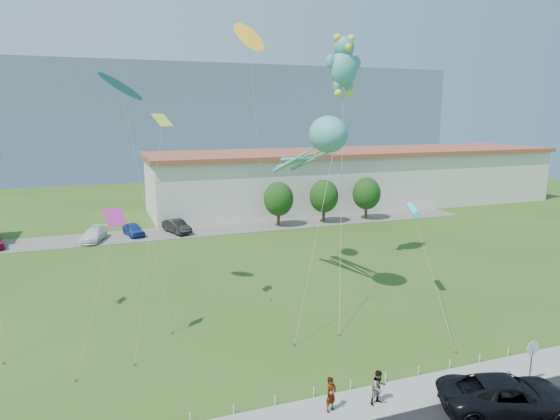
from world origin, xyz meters
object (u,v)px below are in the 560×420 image
Objects in this scene: stop_sign at (532,352)px; pedestrian_left at (331,394)px; warehouse at (356,177)px; parked_car_blue at (134,229)px; parked_car_black at (177,226)px; octopus_kite at (318,146)px; suv at (509,396)px; teddy_bear_kite at (344,64)px; pedestrian_right at (379,387)px; parked_car_white at (94,235)px.

pedestrian_left is (-10.30, 1.44, -0.94)m from stop_sign.
warehouse is 24.40× the size of stop_sign.
stop_sign is 42.67m from parked_car_blue.
parked_car_black is 0.34× the size of octopus_kite.
parked_car_blue is at bearing 75.96° from pedestrian_left.
octopus_kite is (-2.06, 16.62, 10.31)m from suv.
octopus_kite is at bearing -130.49° from teddy_bear_kite.
stop_sign is 0.55× the size of parked_car_black.
octopus_kite reaches higher than stop_sign.
parked_car_black is (4.74, -0.40, 0.06)m from parked_car_blue.
suv is 27.64m from teddy_bear_kite.
pedestrian_right is at bearing -90.86° from parked_car_blue.
octopus_kite reaches higher than pedestrian_left.
parked_car_white is at bearing -178.79° from parked_car_blue.
stop_sign is 18.47m from octopus_kite.
pedestrian_left is at bearing -106.83° from parked_car_black.
warehouse reaches higher than parked_car_black.
warehouse is at bearing -1.95° from suv.
warehouse is 39.97m from octopus_kite.
pedestrian_left is 0.08× the size of teddy_bear_kite.
parked_car_white is (-17.73, 39.77, -0.18)m from suv.
stop_sign is at bearing -89.32° from teddy_bear_kite.
parked_car_blue is 4.76m from parked_car_black.
parked_car_white is 0.35× the size of octopus_kite.
parked_car_blue is at bearing -164.99° from warehouse.
parked_car_blue is 28.79m from octopus_kite.
parked_car_white is at bearing 82.42° from pedestrian_left.
warehouse is 51.00m from stop_sign.
parked_car_white is at bearing 118.16° from stop_sign.
pedestrian_right is at bearing -117.48° from warehouse.
warehouse is at bearing -0.64° from parked_car_black.
stop_sign reaches higher than parked_car_black.
warehouse reaches higher than parked_car_blue.
parked_car_black is (-8.80, 40.45, -0.10)m from suv.
warehouse is at bearing 1.79° from parked_car_blue.
parked_car_black reaches higher than parked_car_white.
parked_car_blue is at bearing 156.41° from parked_car_black.
stop_sign is (-16.50, -48.21, -2.26)m from warehouse.
parked_car_black is at bearing -161.86° from warehouse.
warehouse is at bearing 58.80° from teddy_bear_kite.
teddy_bear_kite reaches higher than parked_car_white.
warehouse is 34.95m from teddy_bear_kite.
warehouse reaches higher than parked_car_white.
suv is 1.35× the size of parked_car_black.
suv is 43.04m from parked_car_blue.
parked_car_black is 26.87m from octopus_kite.
octopus_kite reaches higher than warehouse.
pedestrian_left is at bearing -111.67° from octopus_kite.
teddy_bear_kite reaches higher than pedestrian_right.
pedestrian_left is 2.36m from pedestrian_right.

